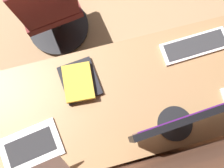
{
  "coord_description": "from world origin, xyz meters",
  "views": [
    {
      "loc": [
        0.08,
        1.83,
        2.14
      ],
      "look_at": [
        0.01,
        1.56,
        0.95
      ],
      "focal_mm": 39.18,
      "sensor_mm": 36.0,
      "label": 1
    }
  ],
  "objects": [
    {
      "name": "desk",
      "position": [
        0.01,
        1.61,
        0.67
      ],
      "size": [
        2.27,
        0.7,
        0.73
      ],
      "color": "#936D47",
      "rests_on": "ground"
    },
    {
      "name": "drawer_pedestal",
      "position": [
        -0.15,
        1.64,
        0.35
      ],
      "size": [
        0.4,
        0.51,
        0.69
      ],
      "color": "#936D47",
      "rests_on": "ground"
    },
    {
      "name": "monitor_primary",
      "position": [
        -0.29,
        1.82,
        0.97
      ],
      "size": [
        0.58,
        0.2,
        0.41
      ],
      "color": "black",
      "rests_on": "desk"
    },
    {
      "name": "laptop_leftmost",
      "position": [
        0.52,
        1.8,
        0.78
      ],
      "size": [
        0.37,
        0.36,
        0.2
      ],
      "color": "silver",
      "rests_on": "desk"
    },
    {
      "name": "keyboard_main",
      "position": [
        -0.55,
        1.41,
        0.74
      ],
      "size": [
        0.43,
        0.16,
        0.02
      ],
      "color": "silver",
      "rests_on": "desk"
    },
    {
      "name": "book_stack_near",
      "position": [
        0.18,
        1.45,
        0.76
      ],
      "size": [
        0.23,
        0.26,
        0.06
      ],
      "color": "black",
      "rests_on": "desk"
    },
    {
      "name": "office_chair",
      "position": [
        0.29,
        0.76,
        0.46
      ],
      "size": [
        0.56,
        0.58,
        0.97
      ],
      "color": "maroon",
      "rests_on": "ground"
    }
  ]
}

